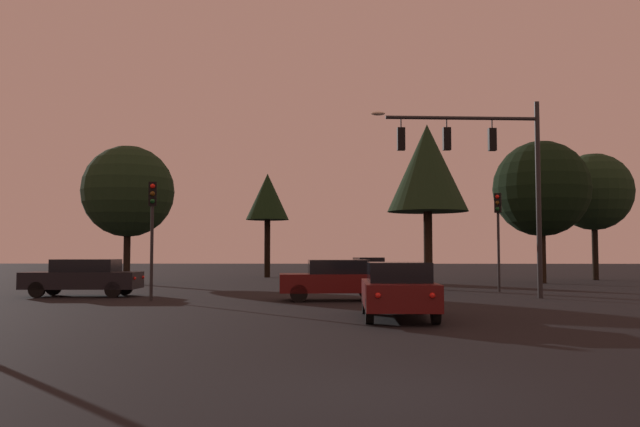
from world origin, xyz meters
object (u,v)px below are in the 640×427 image
Objects in this scene: car_far_lane at (369,269)px; tree_left_far at (267,198)px; traffic_light_corner_left at (498,222)px; traffic_light_corner_right at (152,216)px; tree_lot_edge at (128,191)px; car_crossing_left at (84,277)px; car_crossing_right at (335,279)px; traffic_signal_mast_arm at (487,161)px; tree_right_cluster at (594,192)px; tree_behind_sign at (427,169)px; car_nearside_lane at (398,289)px; tree_center_horizon at (541,189)px.

car_far_lane is 0.55× the size of tree_left_far.
traffic_light_corner_right is (-14.31, -6.03, -0.06)m from traffic_light_corner_left.
car_crossing_left is at bearing -80.80° from tree_lot_edge.
traffic_signal_mast_arm is at bearing 12.63° from car_crossing_right.
tree_right_cluster is at bearing 55.29° from traffic_light_corner_left.
traffic_signal_mast_arm is at bearing -2.80° from car_crossing_left.
tree_lot_edge reaches higher than traffic_signal_mast_arm.
tree_left_far is at bearing 129.34° from car_far_lane.
traffic_light_corner_left is 4.65m from tree_behind_sign.
traffic_light_corner_right is 1.04× the size of car_crossing_right.
traffic_light_corner_right is 0.54× the size of tree_behind_sign.
traffic_light_corner_right reaches higher than car_crossing_left.
car_crossing_left is 10.56m from car_crossing_right.
traffic_light_corner_right is 1.00× the size of car_nearside_lane.
car_crossing_right is 10.62m from tree_behind_sign.
tree_center_horizon reaches higher than car_crossing_left.
traffic_light_corner_left is 11.51m from car_far_lane.
traffic_light_corner_right is 0.58× the size of tree_left_far.
traffic_light_corner_left reaches higher than traffic_light_corner_right.
car_crossing_right is at bearing -11.78° from car_crossing_left.
car_crossing_left is 0.61× the size of tree_left_far.
tree_left_far is at bearing 85.89° from traffic_light_corner_right.
traffic_signal_mast_arm is at bearing 62.50° from car_nearside_lane.
car_crossing_right is 25.22m from tree_left_far.
traffic_signal_mast_arm is 0.92× the size of tree_center_horizon.
car_crossing_left is 33.12m from tree_right_cluster.
car_far_lane is at bearing 105.91° from traffic_signal_mast_arm.
car_crossing_left is at bearing -168.73° from traffic_light_corner_left.
tree_center_horizon is 24.46m from tree_lot_edge.
tree_lot_edge reaches higher than traffic_light_corner_left.
traffic_light_corner_right reaches higher than car_far_lane.
traffic_signal_mast_arm reaches higher than traffic_light_corner_right.
tree_right_cluster reaches higher than car_far_lane.
traffic_light_corner_right is at bearing -143.67° from tree_behind_sign.
traffic_light_corner_left reaches higher than car_nearside_lane.
car_far_lane is (0.29, 22.50, -0.00)m from car_nearside_lane.
traffic_light_corner_left is 18.31m from car_crossing_left.
car_nearside_lane is 0.53× the size of tree_right_cluster.
tree_left_far is (1.76, 24.50, 2.74)m from traffic_light_corner_right.
car_far_lane is 0.52× the size of tree_behind_sign.
car_crossing_left is at bearing -103.43° from tree_left_far.
car_crossing_right is at bearing -129.65° from tree_center_horizon.
traffic_light_corner_left is 0.56× the size of tree_lot_edge.
traffic_light_corner_left is 17.36m from tree_right_cluster.
car_crossing_right is (6.84, 0.33, -2.35)m from traffic_light_corner_right.
traffic_light_corner_right is 0.94× the size of car_crossing_left.
traffic_light_corner_left is at bearing -22.03° from tree_lot_edge.
tree_left_far is at bearing 124.19° from traffic_light_corner_left.
traffic_signal_mast_arm is 10.45m from car_nearside_lane.
car_far_lane is 9.45m from tree_behind_sign.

